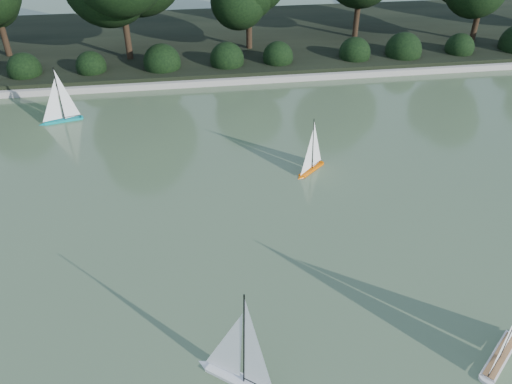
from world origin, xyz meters
TOP-DOWN VIEW (x-y plane):
  - ground at (0.00, 0.00)m, footprint 80.00×80.00m
  - pond_coping at (0.00, 9.00)m, footprint 40.00×0.35m
  - far_bank at (0.00, 13.00)m, footprint 40.00×8.00m
  - shrub_hedge at (0.00, 9.90)m, footprint 29.10×1.10m
  - sailboat_white_a at (-0.96, -1.39)m, footprint 1.08×0.89m
  - sailboat_white_b at (2.80, -1.54)m, footprint 1.08×0.94m
  - sailboat_orange at (1.28, 3.62)m, footprint 0.79×0.72m
  - sailboat_teal at (-4.63, 7.01)m, footprint 1.13×0.45m
  - race_buoy at (-0.91, -0.91)m, footprint 0.14×0.14m

SIDE VIEW (x-z plane):
  - ground at x=0.00m, z-range 0.00..0.00m
  - race_buoy at x=-0.91m, z-range -0.07..0.07m
  - pond_coping at x=0.00m, z-range 0.00..0.18m
  - far_bank at x=0.00m, z-range 0.00..0.30m
  - sailboat_orange at x=1.28m, z-range -0.45..0.85m
  - sailboat_teal at x=-4.63m, z-range -0.53..1.02m
  - sailboat_white_a at x=-0.96m, z-range -0.58..1.12m
  - sailboat_white_b at x=2.80m, z-range -0.60..1.14m
  - shrub_hedge at x=0.00m, z-range -0.10..1.00m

